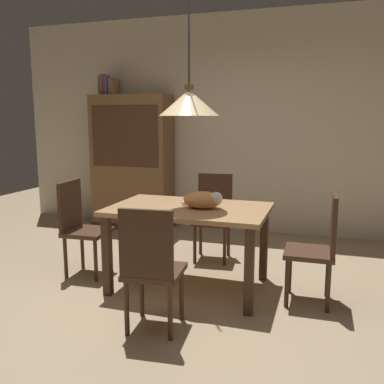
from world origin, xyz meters
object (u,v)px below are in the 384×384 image
at_px(dining_table, 189,218).
at_px(chair_right_side, 320,244).
at_px(chair_near_front, 151,264).
at_px(book_blue_wide, 109,86).
at_px(book_brown_thick, 114,87).
at_px(chair_left_side, 80,223).
at_px(book_green_slim, 102,86).
at_px(pendant_lamp, 189,102).
at_px(cat_sleeping, 204,200).
at_px(book_red_tall, 105,85).
at_px(hutch_bookcase, 132,165).
at_px(chair_far_back, 214,212).

bearing_deg(dining_table, chair_right_side, 0.06).
height_order(chair_near_front, book_blue_wide, book_blue_wide).
relative_size(dining_table, book_brown_thick, 5.83).
bearing_deg(chair_near_front, chair_right_side, 38.11).
distance_m(chair_left_side, book_green_slim, 2.48).
distance_m(pendant_lamp, book_green_slim, 2.66).
bearing_deg(chair_left_side, pendant_lamp, 0.22).
xyz_separation_m(chair_left_side, book_blue_wide, (-0.64, 1.85, 1.46)).
bearing_deg(book_blue_wide, cat_sleeping, -44.24).
bearing_deg(book_red_tall, chair_left_side, -69.07).
distance_m(pendant_lamp, hutch_bookcase, 2.47).
height_order(chair_right_side, book_blue_wide, book_blue_wide).
height_order(dining_table, pendant_lamp, pendant_lamp).
relative_size(chair_near_front, book_brown_thick, 3.88).
distance_m(dining_table, cat_sleeping, 0.23).
bearing_deg(dining_table, book_brown_thick, 132.61).
bearing_deg(cat_sleeping, book_brown_thick, 134.61).
bearing_deg(chair_far_back, dining_table, -89.50).
bearing_deg(chair_near_front, pendant_lamp, 90.47).
height_order(chair_right_side, book_green_slim, book_green_slim).
bearing_deg(cat_sleeping, hutch_bookcase, 130.49).
relative_size(chair_right_side, book_brown_thick, 3.88).
bearing_deg(chair_right_side, chair_far_back, 142.34).
distance_m(chair_left_side, cat_sleeping, 1.31).
bearing_deg(chair_far_back, chair_near_front, -89.51).
xyz_separation_m(chair_far_back, hutch_bookcase, (-1.44, 0.97, 0.38)).
height_order(dining_table, book_blue_wide, book_blue_wide).
xyz_separation_m(chair_near_front, book_green_slim, (-1.89, 2.72, 1.47)).
relative_size(chair_near_front, pendant_lamp, 0.72).
xyz_separation_m(cat_sleeping, hutch_bookcase, (-1.59, 1.86, 0.06)).
relative_size(cat_sleeping, pendant_lamp, 0.30).
relative_size(pendant_lamp, book_green_slim, 5.00).
bearing_deg(chair_right_side, book_red_tall, 148.11).
xyz_separation_m(dining_table, pendant_lamp, (0.00, 0.00, 1.01)).
bearing_deg(book_brown_thick, book_blue_wide, 180.00).
bearing_deg(chair_near_front, dining_table, 90.47).
bearing_deg(hutch_bookcase, dining_table, -51.84).
relative_size(book_red_tall, book_blue_wide, 1.17).
bearing_deg(book_blue_wide, chair_right_side, -32.44).
distance_m(hutch_bookcase, book_red_tall, 1.17).
distance_m(chair_right_side, book_blue_wide, 3.73).
xyz_separation_m(cat_sleeping, pendant_lamp, (-0.14, 0.02, 0.84)).
bearing_deg(book_blue_wide, hutch_bookcase, -0.27).
bearing_deg(chair_near_front, cat_sleeping, 80.99).
bearing_deg(pendant_lamp, chair_near_front, -89.53).
xyz_separation_m(chair_left_side, book_red_tall, (-0.71, 1.85, 1.48)).
xyz_separation_m(book_red_tall, book_brown_thick, (0.14, 0.00, -0.03)).
xyz_separation_m(chair_near_front, book_blue_wide, (-1.78, 2.72, 1.46)).
height_order(chair_right_side, chair_left_side, same).
height_order(dining_table, book_brown_thick, book_brown_thick).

